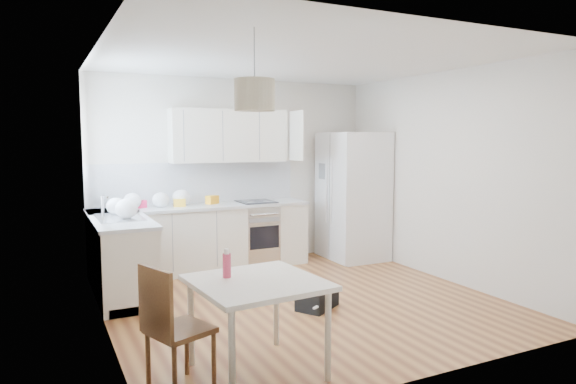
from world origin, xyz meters
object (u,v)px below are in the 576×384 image
object	(u,v)px
dining_chair	(180,327)
gym_bag	(317,299)
dining_table	(257,290)
refrigerator	(354,196)

from	to	relation	value
dining_chair	gym_bag	size ratio (longest dim) A/B	2.05
dining_table	gym_bag	distance (m)	1.73
refrigerator	dining_chair	xyz separation A→B (m)	(-3.46, -2.98, -0.49)
dining_table	gym_bag	size ratio (longest dim) A/B	2.20
refrigerator	dining_table	world-z (taller)	refrigerator
dining_table	dining_chair	size ratio (longest dim) A/B	1.07
dining_table	dining_chair	xyz separation A→B (m)	(-0.61, -0.01, -0.19)
refrigerator	gym_bag	size ratio (longest dim) A/B	4.18
refrigerator	dining_table	xyz separation A→B (m)	(-2.85, -2.97, -0.30)
gym_bag	dining_table	bearing A→B (deg)	-168.47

